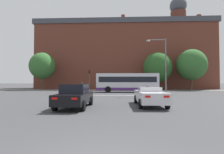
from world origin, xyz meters
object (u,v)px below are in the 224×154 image
object	(u,v)px
car_roadster_right	(150,96)
pedestrian_waiting	(82,85)
traffic_light_far_left	(89,77)
car_saloon_left	(75,96)
bus_crossing_lead	(127,82)
street_lamp_junction	(162,60)
traffic_light_near_right	(166,76)
traffic_light_far_right	(149,78)

from	to	relation	value
car_roadster_right	pedestrian_waiting	world-z (taller)	pedestrian_waiting
traffic_light_far_left	car_roadster_right	bearing A→B (deg)	-70.21
car_saloon_left	traffic_light_far_left	world-z (taller)	traffic_light_far_left
car_roadster_right	bus_crossing_lead	distance (m)	16.71
car_roadster_right	street_lamp_junction	distance (m)	10.31
traffic_light_far_left	traffic_light_near_right	bearing A→B (deg)	-47.82
bus_crossing_lead	traffic_light_far_left	distance (m)	10.59
bus_crossing_lead	traffic_light_far_left	xyz separation A→B (m)	(-7.68, 7.20, 1.18)
car_saloon_left	pedestrian_waiting	distance (m)	25.16
traffic_light_near_right	street_lamp_junction	xyz separation A→B (m)	(-0.72, -1.03, 1.88)
pedestrian_waiting	traffic_light_far_right	bearing A→B (deg)	103.47
car_roadster_right	traffic_light_far_left	xyz separation A→B (m)	(-8.58, 23.85, 2.15)
bus_crossing_lead	traffic_light_far_right	world-z (taller)	traffic_light_far_right
traffic_light_far_right	pedestrian_waiting	xyz separation A→B (m)	(-13.79, -0.14, -1.55)
traffic_light_far_right	pedestrian_waiting	size ratio (longest dim) A/B	2.20
traffic_light_far_right	street_lamp_junction	xyz separation A→B (m)	(-0.68, -14.49, 1.84)
traffic_light_near_right	traffic_light_far_left	world-z (taller)	traffic_light_far_left
traffic_light_near_right	traffic_light_far_right	bearing A→B (deg)	90.16
car_roadster_right	bus_crossing_lead	bearing A→B (deg)	92.36
car_roadster_right	traffic_light_near_right	bearing A→B (deg)	68.56
car_saloon_left	traffic_light_near_right	distance (m)	14.58
traffic_light_near_right	pedestrian_waiting	world-z (taller)	traffic_light_near_right
bus_crossing_lead	street_lamp_junction	world-z (taller)	street_lamp_junction
bus_crossing_lead	traffic_light_far_right	bearing A→B (deg)	145.94
car_roadster_right	bus_crossing_lead	xyz separation A→B (m)	(-0.91, 16.66, 0.97)
traffic_light_near_right	traffic_light_far_left	distance (m)	18.49
street_lamp_junction	pedestrian_waiting	bearing A→B (deg)	132.42
bus_crossing_lead	traffic_light_near_right	xyz separation A→B (m)	(4.74, -6.50, 0.83)
car_roadster_right	street_lamp_junction	world-z (taller)	street_lamp_junction
pedestrian_waiting	car_saloon_left	bearing A→B (deg)	24.02
car_saloon_left	traffic_light_far_left	size ratio (longest dim) A/B	1.02
traffic_light_far_right	street_lamp_junction	size ratio (longest dim) A/B	0.53
car_roadster_right	traffic_light_near_right	xyz separation A→B (m)	(3.83, 10.15, 1.80)
street_lamp_junction	car_roadster_right	bearing A→B (deg)	-108.82
pedestrian_waiting	car_roadster_right	bearing A→B (deg)	35.96
traffic_light_near_right	street_lamp_junction	size ratio (longest dim) A/B	0.52
car_saloon_left	traffic_light_near_right	size ratio (longest dim) A/B	1.17
car_saloon_left	traffic_light_far_right	distance (m)	26.44
traffic_light_far_left	street_lamp_junction	distance (m)	18.87
bus_crossing_lead	traffic_light_far_right	size ratio (longest dim) A/B	2.71
traffic_light_far_left	car_saloon_left	bearing A→B (deg)	-82.17
bus_crossing_lead	pedestrian_waiting	world-z (taller)	bus_crossing_lead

